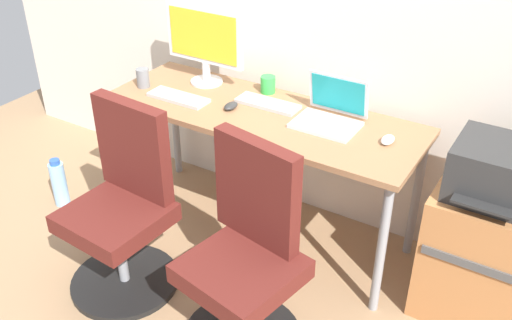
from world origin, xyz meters
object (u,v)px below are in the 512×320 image
object	(u,v)px
office_chair_left	(124,209)
open_laptop	(331,112)
printer	(499,172)
water_bottle_on_floor	(59,183)
desktop_monitor	(205,40)
side_cabinet	(478,253)
coffee_mug	(268,84)
office_chair_right	(247,260)

from	to	relation	value
office_chair_left	open_laptop	bearing A→B (deg)	47.03
printer	water_bottle_on_floor	distance (m)	2.44
water_bottle_on_floor	printer	bearing A→B (deg)	10.48
desktop_monitor	open_laptop	size ratio (longest dim) A/B	1.55
water_bottle_on_floor	open_laptop	bearing A→B (deg)	18.19
office_chair_left	side_cabinet	bearing A→B (deg)	24.56
side_cabinet	desktop_monitor	distance (m)	1.75
side_cabinet	coffee_mug	size ratio (longest dim) A/B	7.01
office_chair_left	water_bottle_on_floor	world-z (taller)	office_chair_left
office_chair_right	printer	distance (m)	1.12
office_chair_left	desktop_monitor	xyz separation A→B (m)	(-0.10, 0.84, 0.58)
office_chair_left	open_laptop	xyz separation A→B (m)	(0.71, 0.76, 0.38)
office_chair_right	open_laptop	bearing A→B (deg)	89.39
coffee_mug	side_cabinet	bearing A→B (deg)	-9.58
open_laptop	coffee_mug	world-z (taller)	open_laptop
water_bottle_on_floor	coffee_mug	world-z (taller)	coffee_mug
office_chair_left	water_bottle_on_floor	bearing A→B (deg)	161.89
printer	water_bottle_on_floor	bearing A→B (deg)	-169.52
open_laptop	coffee_mug	size ratio (longest dim) A/B	3.37
office_chair_left	side_cabinet	size ratio (longest dim) A/B	1.46
office_chair_left	coffee_mug	size ratio (longest dim) A/B	10.22
open_laptop	desktop_monitor	bearing A→B (deg)	174.46
printer	desktop_monitor	world-z (taller)	desktop_monitor
office_chair_right	desktop_monitor	distance (m)	1.29
coffee_mug	printer	bearing A→B (deg)	-9.62
printer	coffee_mug	world-z (taller)	printer
printer	office_chair_left	bearing A→B (deg)	-155.47
office_chair_right	water_bottle_on_floor	size ratio (longest dim) A/B	3.03
water_bottle_on_floor	open_laptop	world-z (taller)	open_laptop
side_cabinet	open_laptop	size ratio (longest dim) A/B	2.08
desktop_monitor	coffee_mug	distance (m)	0.42
desktop_monitor	coffee_mug	world-z (taller)	desktop_monitor
coffee_mug	desktop_monitor	bearing A→B (deg)	-169.56
printer	desktop_monitor	xyz separation A→B (m)	(-1.61, 0.15, 0.23)
office_chair_left	open_laptop	size ratio (longest dim) A/B	3.03
side_cabinet	coffee_mug	bearing A→B (deg)	170.42
office_chair_right	desktop_monitor	world-z (taller)	desktop_monitor
office_chair_right	printer	xyz separation A→B (m)	(0.82, 0.69, 0.34)
office_chair_left	printer	xyz separation A→B (m)	(1.52, 0.69, 0.34)
office_chair_left	office_chair_right	xyz separation A→B (m)	(0.70, -0.00, 0.00)
office_chair_right	water_bottle_on_floor	xyz separation A→B (m)	(-1.50, 0.26, -0.28)
desktop_monitor	open_laptop	xyz separation A→B (m)	(0.80, -0.08, -0.19)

